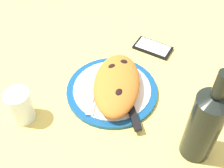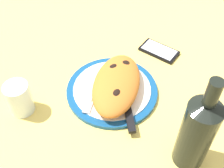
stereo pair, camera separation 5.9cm
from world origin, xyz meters
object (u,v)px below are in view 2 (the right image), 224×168
at_px(smartphone, 159,51).
at_px(wine_bottle, 197,132).
at_px(fork, 91,96).
at_px(plate, 112,90).
at_px(calzone, 116,84).
at_px(knife, 128,110).
at_px(water_glass, 20,100).

xyz_separation_m(smartphone, wine_bottle, (0.40, 0.01, 0.11)).
bearing_deg(wine_bottle, smartphone, -177.99).
bearing_deg(fork, plate, 115.16).
relative_size(calzone, wine_bottle, 0.95).
xyz_separation_m(fork, wine_bottle, (0.20, 0.24, 0.10)).
xyz_separation_m(knife, wine_bottle, (0.14, 0.14, 0.10)).
relative_size(calzone, knife, 1.22).
xyz_separation_m(calzone, fork, (0.02, -0.07, -0.03)).
bearing_deg(wine_bottle, plate, -140.82).
bearing_deg(fork, calzone, 105.36).
xyz_separation_m(plate, knife, (0.08, 0.04, 0.01)).
xyz_separation_m(plate, fork, (0.03, -0.06, 0.01)).
height_order(calzone, fork, calzone).
bearing_deg(plate, wine_bottle, 39.18).
height_order(plate, knife, knife).
distance_m(plate, calzone, 0.04).
bearing_deg(smartphone, plate, -43.93).
distance_m(knife, smartphone, 0.29).
xyz_separation_m(plate, wine_bottle, (0.22, 0.18, 0.11)).
distance_m(fork, smartphone, 0.31).
relative_size(plate, wine_bottle, 0.96).
xyz_separation_m(calzone, smartphone, (-0.18, 0.16, -0.04)).
distance_m(water_glass, wine_bottle, 0.48).
bearing_deg(knife, water_glass, -95.33).
bearing_deg(fork, smartphone, 131.56).
height_order(calzone, smartphone, calzone).
height_order(plate, fork, fork).
bearing_deg(calzone, water_glass, -79.94).
bearing_deg(calzone, wine_bottle, 38.23).
bearing_deg(water_glass, fork, 98.03).
xyz_separation_m(calzone, wine_bottle, (0.22, 0.17, 0.07)).
distance_m(plate, smartphone, 0.24).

